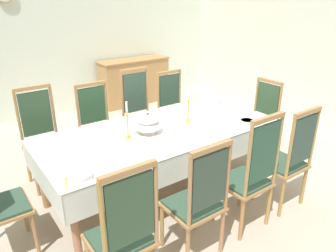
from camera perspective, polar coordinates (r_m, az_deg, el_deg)
name	(u,v)px	position (r m, az deg, el deg)	size (l,w,h in m)	color
ground	(149,183)	(3.99, -3.41, -9.98)	(6.74, 6.03, 0.04)	#BFB39E
back_wall	(51,17)	(6.19, -20.00, 17.72)	(6.74, 0.08, 3.48)	silver
right_wall	(328,19)	(5.93, 26.48, 16.62)	(0.08, 6.03, 3.48)	silver
dining_table	(160,136)	(3.46, -1.45, -1.78)	(2.52, 1.13, 0.77)	#AC7252
tablecloth	(160,135)	(3.46, -1.45, -1.58)	(2.54, 1.15, 0.28)	white
chair_south_a	(124,232)	(2.39, -7.86, -18.13)	(0.44, 0.42, 1.14)	#A8814C
chair_north_a	(42,137)	(3.99, -21.33, -1.89)	(0.44, 0.42, 1.16)	#A17A47
chair_south_b	(198,200)	(2.71, 5.32, -12.87)	(0.44, 0.42, 1.10)	#A18248
chair_north_b	(98,126)	(4.18, -12.28, 0.01)	(0.44, 0.42, 1.10)	#9F7447
chair_south_c	(250,174)	(3.08, 14.38, -8.16)	(0.44, 0.42, 1.19)	#A1714C
chair_north_c	(140,113)	(4.44, -4.97, 2.22)	(0.44, 0.42, 1.19)	#A67944
chair_south_d	(288,158)	(3.52, 20.53, -5.33)	(0.44, 0.42, 1.12)	#AB7150
chair_north_d	(174,108)	(4.75, 1.12, 3.22)	(0.44, 0.42, 1.08)	#9F733F
chair_head_east	(260,117)	(4.59, 15.94, 1.51)	(0.42, 0.44, 1.05)	#AB7552
soup_tureen	(148,123)	(3.32, -3.60, 0.47)	(0.28, 0.28, 0.22)	silver
candlestick_west	(127,124)	(3.19, -7.20, 0.40)	(0.07, 0.07, 0.39)	gold
candlestick_east	(188,109)	(3.59, 3.59, 2.98)	(0.07, 0.07, 0.37)	gold
bowl_near_left	(81,176)	(2.65, -15.15, -8.46)	(0.18, 0.18, 0.04)	silver
bowl_near_right	(205,136)	(3.26, 6.55, -1.77)	(0.15, 0.15, 0.03)	silver
bowl_far_left	(247,121)	(3.70, 13.80, 0.81)	(0.16, 0.16, 0.04)	silver
bowl_far_right	(139,117)	(3.74, -5.15, 1.68)	(0.19, 0.19, 0.04)	silver
spoon_primary	(66,181)	(2.65, -17.63, -9.19)	(0.07, 0.17, 0.01)	gold
spoon_secondary	(211,134)	(3.35, 7.63, -1.38)	(0.04, 0.18, 0.01)	gold
sideboard	(134,81)	(6.65, -5.98, 7.88)	(1.44, 0.48, 0.90)	#A87949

